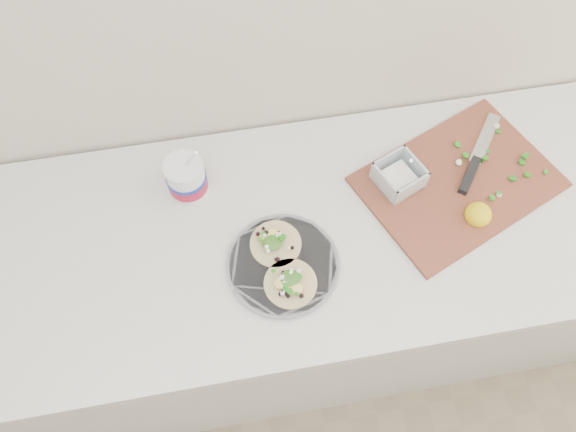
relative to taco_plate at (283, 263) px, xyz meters
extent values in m
cube|color=beige|center=(-0.10, 0.40, 0.38)|extent=(3.50, 0.05, 2.60)
cube|color=silver|center=(-0.10, 0.10, -0.49)|extent=(2.40, 0.62, 0.86)
cube|color=silver|center=(-0.10, 0.08, -0.04)|extent=(2.44, 0.66, 0.04)
cylinder|color=slate|center=(0.00, 0.00, -0.01)|extent=(0.25, 0.25, 0.01)
cylinder|color=slate|center=(0.00, 0.00, -0.01)|extent=(0.27, 0.27, 0.00)
cylinder|color=white|center=(-0.20, 0.25, 0.04)|extent=(0.10, 0.10, 0.12)
cylinder|color=#AF1333|center=(-0.20, 0.25, 0.03)|extent=(0.10, 0.10, 0.04)
cylinder|color=#192D99|center=(-0.20, 0.25, 0.05)|extent=(0.10, 0.10, 0.01)
cube|color=brown|center=(0.48, 0.15, -0.01)|extent=(0.57, 0.49, 0.01)
cube|color=white|center=(0.33, 0.17, 0.01)|extent=(0.07, 0.07, 0.03)
ellipsoid|color=yellow|center=(0.49, 0.04, 0.01)|extent=(0.07, 0.07, 0.06)
cube|color=silver|center=(0.59, 0.26, 0.00)|extent=(0.13, 0.16, 0.00)
cube|color=black|center=(0.51, 0.16, 0.00)|extent=(0.09, 0.10, 0.02)
camera|label=1|loc=(-0.08, -0.52, 1.22)|focal=35.00mm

